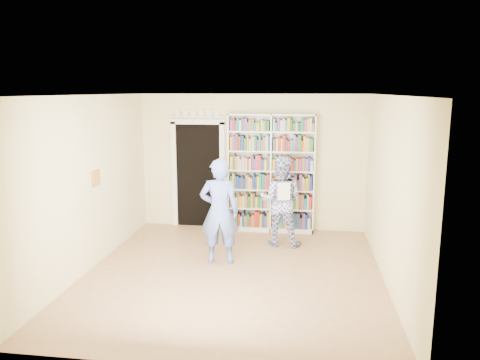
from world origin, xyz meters
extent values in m
plane|color=#956848|center=(0.00, 0.00, 0.00)|extent=(5.00, 5.00, 0.00)
plane|color=white|center=(0.00, 0.00, 2.70)|extent=(5.00, 5.00, 0.00)
plane|color=beige|center=(0.00, 2.50, 1.35)|extent=(4.50, 0.00, 4.50)
plane|color=beige|center=(-2.25, 0.00, 1.35)|extent=(0.00, 5.00, 5.00)
plane|color=beige|center=(2.25, 0.00, 1.35)|extent=(0.00, 5.00, 5.00)
cube|color=white|center=(0.39, 2.34, 1.16)|extent=(1.69, 0.32, 2.32)
cube|color=white|center=(0.39, 2.34, 1.16)|extent=(0.03, 0.32, 2.32)
cube|color=black|center=(-1.10, 2.48, 1.05)|extent=(0.90, 0.03, 2.10)
cube|color=white|center=(-1.60, 2.47, 1.05)|extent=(0.10, 0.06, 2.20)
cube|color=white|center=(-0.60, 2.47, 1.05)|extent=(0.10, 0.06, 2.20)
cube|color=white|center=(-1.10, 2.47, 2.15)|extent=(1.10, 0.06, 0.10)
cube|color=white|center=(-1.10, 2.46, 2.25)|extent=(1.10, 0.08, 0.02)
cube|color=brown|center=(-2.23, 0.20, 1.40)|extent=(0.03, 0.25, 0.25)
imported|color=#5872C3|center=(-0.29, 0.46, 0.86)|extent=(0.67, 0.48, 1.72)
imported|color=#343FA0|center=(0.63, 1.51, 0.81)|extent=(0.85, 0.69, 1.63)
cube|color=white|center=(0.70, 1.23, 1.05)|extent=(0.22, 0.07, 0.31)
camera|label=1|loc=(1.04, -6.68, 2.77)|focal=35.00mm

